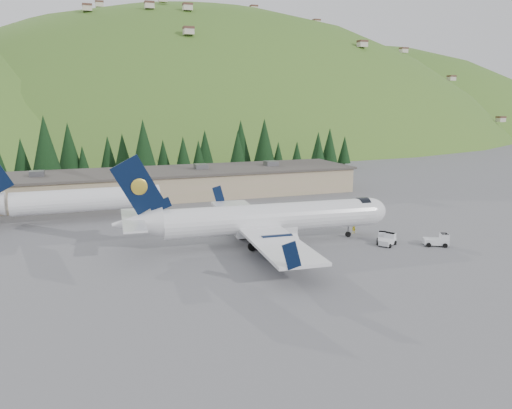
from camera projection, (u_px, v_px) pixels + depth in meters
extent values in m
plane|color=#5E5E63|center=(272.00, 243.00, 65.13)|extent=(600.00, 600.00, 0.00)
cylinder|color=white|center=(272.00, 218.00, 64.46)|extent=(28.09, 5.65, 3.75)
ellipsoid|color=white|center=(369.00, 211.00, 68.25)|extent=(5.12, 4.07, 3.75)
cylinder|color=black|center=(362.00, 209.00, 67.89)|extent=(1.60, 3.18, 3.09)
cone|color=white|center=(138.00, 223.00, 59.78)|extent=(6.22, 4.15, 3.75)
cube|color=white|center=(264.00, 230.00, 64.50)|extent=(8.17, 3.73, 1.00)
cube|color=white|center=(257.00, 226.00, 64.12)|extent=(7.78, 34.18, 0.35)
cube|color=black|center=(218.00, 194.00, 79.40)|extent=(2.02, 0.29, 2.86)
cube|color=black|center=(292.00, 256.00, 47.50)|extent=(2.02, 0.29, 2.86)
cylinder|color=black|center=(252.00, 222.00, 70.00)|extent=(4.33, 2.57, 2.29)
cylinder|color=white|center=(265.00, 221.00, 70.51)|extent=(0.76, 2.47, 2.43)
cube|color=white|center=(252.00, 218.00, 69.89)|extent=(2.20, 0.40, 0.90)
cylinder|color=black|center=(279.00, 244.00, 59.11)|extent=(4.33, 2.57, 2.29)
cylinder|color=white|center=(294.00, 243.00, 59.63)|extent=(0.76, 2.47, 2.43)
cube|color=white|center=(279.00, 240.00, 59.00)|extent=(2.20, 0.40, 0.90)
cube|color=black|center=(137.00, 185.00, 58.90)|extent=(6.17, 0.72, 7.32)
ellipsoid|color=gold|center=(139.00, 186.00, 59.18)|extent=(1.98, 0.31, 1.97)
ellipsoid|color=gold|center=(139.00, 187.00, 58.81)|extent=(1.98, 0.31, 1.97)
cube|color=black|center=(160.00, 205.00, 60.12)|extent=(2.76, 0.44, 1.98)
cube|color=white|center=(133.00, 220.00, 59.54)|extent=(3.44, 12.60, 0.22)
cylinder|color=slate|center=(348.00, 231.00, 67.93)|extent=(0.21, 0.21, 1.79)
cylinder|color=black|center=(348.00, 234.00, 68.04)|extent=(0.77, 0.33, 0.76)
cylinder|color=slate|center=(244.00, 232.00, 66.66)|extent=(0.25, 0.25, 1.99)
cylinder|color=black|center=(247.00, 235.00, 66.85)|extent=(1.12, 0.42, 1.10)
cylinder|color=black|center=(241.00, 236.00, 66.64)|extent=(1.12, 0.42, 1.10)
cylinder|color=slate|center=(255.00, 243.00, 61.59)|extent=(0.25, 0.25, 1.99)
cylinder|color=black|center=(259.00, 246.00, 61.79)|extent=(1.12, 0.42, 1.10)
cylinder|color=black|center=(252.00, 247.00, 61.57)|extent=(1.12, 0.42, 1.10)
cylinder|color=white|center=(88.00, 200.00, 77.37)|extent=(22.00, 3.60, 3.60)
cube|color=silver|center=(387.00, 242.00, 63.99)|extent=(3.01, 2.66, 0.64)
cube|color=silver|center=(390.00, 236.00, 64.61)|extent=(1.47, 1.56, 0.82)
cube|color=black|center=(390.00, 233.00, 64.54)|extent=(1.34, 1.43, 0.09)
cylinder|color=black|center=(384.00, 241.00, 65.18)|extent=(0.53, 0.45, 0.51)
cylinder|color=black|center=(395.00, 243.00, 64.35)|extent=(0.53, 0.45, 0.51)
cylinder|color=black|center=(379.00, 244.00, 63.73)|extent=(0.53, 0.45, 0.51)
cylinder|color=black|center=(390.00, 246.00, 62.90)|extent=(0.53, 0.45, 0.51)
cube|color=silver|center=(436.00, 241.00, 63.84)|extent=(3.41, 2.76, 0.71)
cube|color=silver|center=(444.00, 237.00, 63.59)|extent=(1.56, 1.73, 0.91)
cube|color=black|center=(445.00, 234.00, 63.51)|extent=(1.42, 1.59, 0.10)
cylinder|color=black|center=(442.00, 242.00, 64.55)|extent=(0.61, 0.46, 0.57)
cylinder|color=black|center=(445.00, 246.00, 62.98)|extent=(0.61, 0.46, 0.57)
cylinder|color=black|center=(426.00, 242.00, 64.82)|extent=(0.61, 0.46, 0.57)
cylinder|color=black|center=(429.00, 245.00, 63.24)|extent=(0.61, 0.46, 0.57)
cube|color=silver|center=(383.00, 240.00, 64.84)|extent=(2.54, 2.90, 0.61)
cube|color=silver|center=(383.00, 234.00, 65.56)|extent=(1.50, 1.40, 0.78)
cube|color=black|center=(383.00, 232.00, 65.50)|extent=(1.38, 1.28, 0.09)
cylinder|color=black|center=(377.00, 240.00, 65.88)|extent=(0.43, 0.51, 0.49)
cylinder|color=black|center=(388.00, 240.00, 65.55)|extent=(0.43, 0.51, 0.49)
cylinder|color=black|center=(377.00, 243.00, 64.22)|extent=(0.43, 0.51, 0.49)
cylinder|color=black|center=(389.00, 244.00, 63.90)|extent=(0.43, 0.51, 0.49)
cube|color=tan|center=(176.00, 184.00, 97.97)|extent=(70.00, 16.00, 4.80)
cube|color=#47423D|center=(176.00, 171.00, 97.46)|extent=(71.00, 17.00, 0.40)
cube|color=slate|center=(37.00, 174.00, 88.94)|extent=(2.50, 2.50, 1.00)
cube|color=slate|center=(123.00, 170.00, 93.97)|extent=(2.50, 2.50, 1.00)
cube|color=slate|center=(201.00, 166.00, 99.00)|extent=(2.50, 2.50, 1.00)
cube|color=slate|center=(271.00, 163.00, 104.04)|extent=(2.50, 2.50, 1.00)
imported|color=yellow|center=(354.00, 227.00, 69.90)|extent=(0.74, 0.59, 1.77)
cone|color=black|center=(0.00, 168.00, 101.91)|extent=(3.63, 3.63, 7.43)
cone|color=black|center=(22.00, 159.00, 106.58)|extent=(4.49, 4.49, 9.18)
cone|color=black|center=(45.00, 147.00, 103.89)|extent=(6.53, 6.53, 13.35)
cone|color=black|center=(69.00, 149.00, 112.93)|extent=(5.74, 5.74, 11.75)
cone|color=black|center=(83.00, 162.00, 112.98)|extent=(3.57, 3.57, 7.30)
cone|color=black|center=(108.00, 155.00, 118.70)|extent=(4.34, 4.34, 8.88)
cone|color=black|center=(123.00, 154.00, 116.58)|extent=(4.65, 4.65, 9.50)
cone|color=black|center=(144.00, 147.00, 111.91)|extent=(6.06, 6.06, 12.39)
cone|color=black|center=(163.00, 157.00, 118.73)|extent=(3.98, 3.98, 8.14)
cone|color=black|center=(183.00, 155.00, 116.26)|extent=(4.38, 4.38, 8.95)
cone|color=black|center=(199.00, 156.00, 121.14)|extent=(3.85, 3.85, 7.87)
cone|color=black|center=(205.00, 148.00, 129.09)|extent=(4.71, 4.71, 9.64)
cone|color=black|center=(238.00, 151.00, 120.02)|extent=(4.81, 4.81, 9.84)
cone|color=black|center=(241.00, 143.00, 128.01)|extent=(5.78, 5.78, 11.82)
cone|color=black|center=(264.00, 143.00, 124.79)|extent=(5.97, 5.97, 12.21)
cone|color=black|center=(278.00, 156.00, 125.69)|extent=(3.56, 3.56, 7.28)
cone|color=black|center=(297.00, 156.00, 126.39)|extent=(3.57, 3.57, 7.31)
cone|color=black|center=(319.00, 154.00, 126.82)|extent=(3.81, 3.81, 7.79)
cone|color=black|center=(318.00, 148.00, 135.34)|extent=(4.36, 4.36, 8.92)
cone|color=black|center=(330.00, 145.00, 137.97)|extent=(4.73, 4.73, 9.67)
cone|color=black|center=(344.00, 149.00, 140.93)|extent=(3.74, 3.74, 7.65)
ellipsoid|color=#396224|center=(205.00, 290.00, 279.65)|extent=(420.00, 300.00, 300.00)
ellipsoid|color=#396224|center=(354.00, 250.00, 356.73)|extent=(392.00, 280.00, 280.00)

